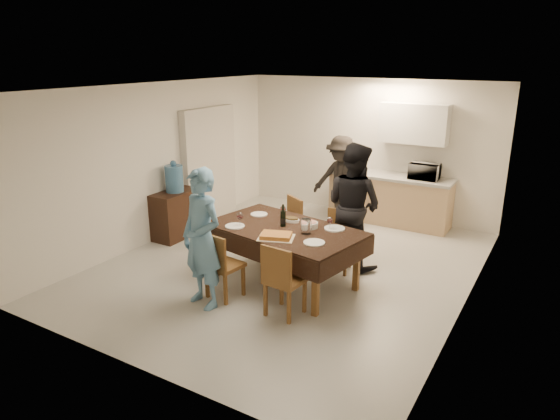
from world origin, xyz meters
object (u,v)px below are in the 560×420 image
at_px(dining_table, 284,230).
at_px(wine_bottle, 283,215).
at_px(water_pitcher, 306,226).
at_px(microwave, 425,171).
at_px(console, 177,214).
at_px(savoury_tart, 276,236).
at_px(person_kitchen, 341,180).
at_px(person_near, 202,239).
at_px(water_jug, 174,179).
at_px(person_far, 353,206).

distance_m(dining_table, wine_bottle, 0.20).
height_order(water_pitcher, microwave, microwave).
bearing_deg(console, savoury_tart, -21.02).
xyz_separation_m(console, person_kitchen, (2.08, 2.15, 0.41)).
relative_size(dining_table, wine_bottle, 7.26).
bearing_deg(water_pitcher, person_near, -131.99).
distance_m(water_jug, savoury_tart, 2.79).
xyz_separation_m(savoury_tart, person_near, (-0.65, -0.67, 0.05)).
distance_m(microwave, person_kitchen, 1.49).
bearing_deg(microwave, savoury_tart, 76.24).
height_order(dining_table, microwave, microwave).
height_order(dining_table, water_jug, water_jug).
xyz_separation_m(water_jug, savoury_tart, (2.60, -1.00, -0.20)).
bearing_deg(dining_table, person_far, 72.65).
xyz_separation_m(person_near, person_kitchen, (0.13, 3.82, -0.07)).
relative_size(savoury_tart, person_far, 0.24).
bearing_deg(person_near, savoury_tart, 59.46).
xyz_separation_m(water_pitcher, microwave, (0.63, 3.27, 0.15)).
relative_size(water_jug, person_far, 0.24).
relative_size(console, savoury_tart, 1.95).
xyz_separation_m(water_jug, person_kitchen, (2.08, 2.15, -0.22)).
height_order(microwave, person_far, person_far).
height_order(wine_bottle, person_kitchen, person_kitchen).
distance_m(water_pitcher, person_kitchen, 2.92).
xyz_separation_m(water_jug, person_near, (1.95, -1.67, -0.15)).
bearing_deg(water_jug, person_kitchen, 45.96).
height_order(water_pitcher, person_far, person_far).
xyz_separation_m(water_pitcher, person_kitchen, (-0.77, 2.82, -0.09)).
bearing_deg(console, person_near, -40.60).
bearing_deg(person_near, wine_bottle, 79.15).
height_order(water_jug, microwave, water_jug).
height_order(water_jug, savoury_tart, water_jug).
distance_m(console, person_far, 3.12).
bearing_deg(microwave, wine_bottle, 71.97).
relative_size(console, person_kitchen, 0.54).
relative_size(dining_table, water_pitcher, 11.22).
distance_m(console, water_pitcher, 2.96).
xyz_separation_m(dining_table, microwave, (0.98, 3.22, 0.29)).
distance_m(person_far, person_kitchen, 1.97).
bearing_deg(person_kitchen, water_pitcher, -74.81).
height_order(microwave, person_kitchen, person_kitchen).
distance_m(water_jug, person_far, 3.08).
xyz_separation_m(dining_table, person_near, (-0.55, -1.05, 0.12)).
height_order(dining_table, water_pitcher, water_pitcher).
relative_size(water_jug, person_kitchen, 0.28).
bearing_deg(person_near, microwave, 83.85).
height_order(dining_table, person_far, person_far).
xyz_separation_m(water_jug, wine_bottle, (2.45, -0.57, -0.08)).
distance_m(console, water_jug, 0.63).
bearing_deg(savoury_tart, person_kitchen, 99.29).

